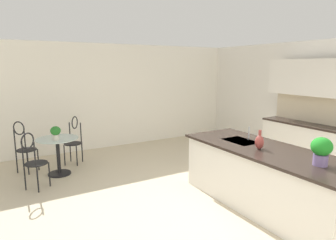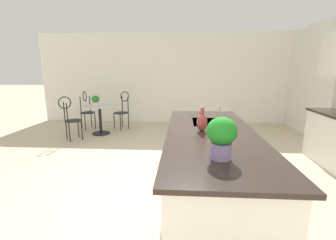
{
  "view_description": "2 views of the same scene",
  "coord_description": "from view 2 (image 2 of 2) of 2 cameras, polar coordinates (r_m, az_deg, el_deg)",
  "views": [
    {
      "loc": [
        3.21,
        -2.57,
        2.13
      ],
      "look_at": [
        -1.36,
        0.11,
        1.16
      ],
      "focal_mm": 31.53,
      "sensor_mm": 36.0,
      "label": 1
    },
    {
      "loc": [
        3.05,
        0.5,
        1.67
      ],
      "look_at": [
        -0.68,
        0.27,
        0.84
      ],
      "focal_mm": 25.23,
      "sensor_mm": 36.0,
      "label": 2
    }
  ],
  "objects": [
    {
      "name": "chair_near_window",
      "position": [
        5.93,
        -22.54,
        0.84
      ],
      "size": [
        0.54,
        0.54,
        1.04
      ],
      "color": "black",
      "rests_on": "ground"
    },
    {
      "name": "sink_faucet",
      "position": [
        3.4,
        12.49,
        1.34
      ],
      "size": [
        0.02,
        0.02,
        0.22
      ],
      "primitive_type": "cylinder",
      "color": "#B2B5BA",
      "rests_on": "kitchen_island"
    },
    {
      "name": "kitchen_island",
      "position": [
        3.02,
        10.12,
        -11.24
      ],
      "size": [
        2.8,
        1.06,
        0.92
      ],
      "color": "white",
      "rests_on": "ground"
    },
    {
      "name": "vase_on_counter",
      "position": [
        2.88,
        8.2,
        -0.47
      ],
      "size": [
        0.13,
        0.13,
        0.29
      ],
      "color": "#993D38",
      "rests_on": "kitchen_island"
    },
    {
      "name": "chair_by_island",
      "position": [
        6.93,
        -19.05,
        2.67
      ],
      "size": [
        0.54,
        0.54,
        1.04
      ],
      "color": "black",
      "rests_on": "ground"
    },
    {
      "name": "ground_plane",
      "position": [
        3.51,
        -5.25,
        -15.97
      ],
      "size": [
        40.0,
        40.0,
        0.0
      ],
      "primitive_type": "plane",
      "color": "beige"
    },
    {
      "name": "chair_toward_desk",
      "position": [
        6.65,
        -10.93,
        2.75
      ],
      "size": [
        0.53,
        0.53,
        1.04
      ],
      "color": "black",
      "rests_on": "ground"
    },
    {
      "name": "potted_plant_counter_far",
      "position": [
        2.0,
        12.82,
        -3.64
      ],
      "size": [
        0.25,
        0.25,
        0.36
      ],
      "color": "#7A669E",
      "rests_on": "kitchen_island"
    },
    {
      "name": "potted_plant_on_table",
      "position": [
        6.09,
        -17.11,
        4.58
      ],
      "size": [
        0.19,
        0.19,
        0.27
      ],
      "color": "beige",
      "rests_on": "bistro_table"
    },
    {
      "name": "wall_left_window",
      "position": [
        7.33,
        -0.3,
        9.96
      ],
      "size": [
        0.12,
        7.8,
        2.7
      ],
      "primitive_type": "cube",
      "color": "silver",
      "rests_on": "ground"
    },
    {
      "name": "bistro_table",
      "position": [
        6.27,
        -16.08,
        0.72
      ],
      "size": [
        0.8,
        0.8,
        0.74
      ],
      "color": "black",
      "rests_on": "ground"
    }
  ]
}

